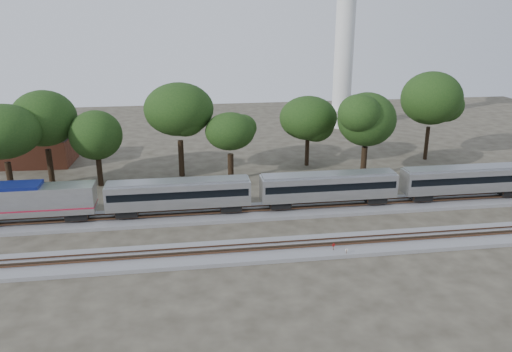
# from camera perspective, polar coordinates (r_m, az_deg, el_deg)

# --- Properties ---
(ground) EXTENTS (160.00, 160.00, 0.00)m
(ground) POSITION_cam_1_polar(r_m,az_deg,el_deg) (54.09, 2.26, -6.65)
(ground) COLOR #383328
(ground) RESTS_ON ground
(track_far) EXTENTS (160.00, 5.00, 0.73)m
(track_far) POSITION_cam_1_polar(r_m,az_deg,el_deg) (59.42, 1.20, -4.05)
(track_far) COLOR slate
(track_far) RESTS_ON ground
(track_near) EXTENTS (160.00, 5.00, 0.73)m
(track_near) POSITION_cam_1_polar(r_m,az_deg,el_deg) (50.47, 3.10, -8.33)
(track_near) COLOR slate
(track_near) RESTS_ON ground
(train) EXTENTS (120.35, 2.92, 4.31)m
(train) POSITION_cam_1_polar(r_m,az_deg,el_deg) (67.20, 22.99, -0.28)
(train) COLOR silver
(train) RESTS_ON ground
(switch_stand_red) EXTENTS (0.34, 0.15, 1.09)m
(switch_stand_red) POSITION_cam_1_polar(r_m,az_deg,el_deg) (50.25, 8.84, -8.04)
(switch_stand_red) COLOR #512D19
(switch_stand_red) RESTS_ON ground
(switch_stand_white) EXTENTS (0.29, 0.05, 0.90)m
(switch_stand_white) POSITION_cam_1_polar(r_m,az_deg,el_deg) (49.82, 10.30, -8.53)
(switch_stand_white) COLOR #512D19
(switch_stand_white) RESTS_ON ground
(switch_lever) EXTENTS (0.52, 0.33, 0.30)m
(switch_lever) POSITION_cam_1_polar(r_m,az_deg,el_deg) (50.36, 10.77, -8.79)
(switch_lever) COLOR #512D19
(switch_lever) RESTS_ON ground
(brick_building) EXTENTS (11.27, 8.24, 5.23)m
(brick_building) POSITION_cam_1_polar(r_m,az_deg,el_deg) (84.98, -23.78, 3.03)
(brick_building) COLOR brown
(brick_building) RESTS_ON ground
(tree_0) EXTENTS (8.81, 8.81, 12.42)m
(tree_0) POSITION_cam_1_polar(r_m,az_deg,el_deg) (69.39, -27.00, 4.54)
(tree_0) COLOR black
(tree_0) RESTS_ON ground
(tree_1) EXTENTS (9.42, 9.42, 13.29)m
(tree_1) POSITION_cam_1_polar(r_m,az_deg,el_deg) (72.33, -23.09, 6.07)
(tree_1) COLOR black
(tree_1) RESTS_ON ground
(tree_2) EXTENTS (7.23, 7.23, 10.20)m
(tree_2) POSITION_cam_1_polar(r_m,az_deg,el_deg) (69.92, -17.83, 4.45)
(tree_2) COLOR black
(tree_2) RESTS_ON ground
(tree_3) EXTENTS (9.93, 9.93, 14.00)m
(tree_3) POSITION_cam_1_polar(r_m,az_deg,el_deg) (71.07, -8.81, 7.54)
(tree_3) COLOR black
(tree_3) RESTS_ON ground
(tree_4) EXTENTS (7.16, 7.16, 10.09)m
(tree_4) POSITION_cam_1_polar(r_m,az_deg,el_deg) (69.10, -2.98, 5.10)
(tree_4) COLOR black
(tree_4) RESTS_ON ground
(tree_5) EXTENTS (7.58, 7.58, 10.69)m
(tree_5) POSITION_cam_1_polar(r_m,az_deg,el_deg) (76.18, 5.98, 6.60)
(tree_5) COLOR black
(tree_5) RESTS_ON ground
(tree_6) EXTENTS (8.69, 8.69, 12.25)m
(tree_6) POSITION_cam_1_polar(r_m,az_deg,el_deg) (71.16, 12.54, 6.32)
(tree_6) COLOR black
(tree_6) RESTS_ON ground
(tree_7) EXTENTS (10.06, 10.06, 14.18)m
(tree_7) POSITION_cam_1_polar(r_m,az_deg,el_deg) (83.18, 19.42, 8.38)
(tree_7) COLOR black
(tree_7) RESTS_ON ground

